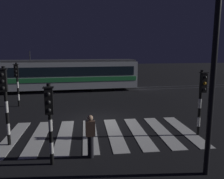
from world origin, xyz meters
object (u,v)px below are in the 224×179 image
Objects in this scene: traffic_light_corner_near_left at (5,94)px; traffic_light_corner_far_left at (17,78)px; traffic_light_corner_near_right at (202,93)px; street_lamp_near_kerb at (221,45)px; traffic_light_kerb_mid_left at (50,113)px; tram at (56,75)px; pedestrian_waiting_at_kerb at (90,136)px.

traffic_light_corner_near_left is 1.06× the size of traffic_light_corner_far_left.
traffic_light_corner_near_right is 0.48× the size of street_lamp_near_kerb.
traffic_light_corner_near_left reaches higher than traffic_light_kerb_mid_left.
traffic_light_kerb_mid_left is (2.99, -9.63, -0.19)m from traffic_light_corner_far_left.
tram reaches higher than pedestrian_waiting_at_kerb.
traffic_light_kerb_mid_left is (-6.92, -1.58, -0.16)m from traffic_light_corner_near_right.
traffic_light_corner_near_left is 4.11m from pedestrian_waiting_at_kerb.
traffic_light_corner_near_right reaches higher than pedestrian_waiting_at_kerb.
traffic_light_corner_far_left is 6.60m from tram.
traffic_light_kerb_mid_left is at bearing -47.58° from traffic_light_corner_near_left.
traffic_light_corner_near_left is at bearing -96.53° from tram.
traffic_light_corner_near_right is 7.10m from traffic_light_kerb_mid_left.
traffic_light_corner_near_left is 0.52× the size of street_lamp_near_kerb.
traffic_light_kerb_mid_left is (1.96, -2.15, -0.33)m from traffic_light_corner_near_left.
traffic_light_corner_near_right is 8.90m from traffic_light_corner_near_left.
street_lamp_near_kerb reaches higher than pedestrian_waiting_at_kerb.
street_lamp_near_kerb is (7.11, -4.03, 2.00)m from traffic_light_corner_near_left.
traffic_light_kerb_mid_left is at bearing -167.11° from traffic_light_corner_near_right.
traffic_light_corner_near_left is 8.42m from street_lamp_near_kerb.
traffic_light_corner_near_left reaches higher than pedestrian_waiting_at_kerb.
traffic_light_corner_near_left is at bearing 150.48° from street_lamp_near_kerb.
tram is at bearing 117.44° from traffic_light_corner_near_right.
traffic_light_corner_near_left is 13.65m from tram.
traffic_light_corner_near_right is 5.74m from pedestrian_waiting_at_kerb.
traffic_light_corner_near_right reaches higher than traffic_light_kerb_mid_left.
traffic_light_corner_far_left is 1.92× the size of pedestrian_waiting_at_kerb.
traffic_light_corner_far_left is 10.35m from pedestrian_waiting_at_kerb.
traffic_light_corner_far_left is at bearing 140.90° from traffic_light_corner_near_right.
traffic_light_corner_near_right is at bearing 62.95° from street_lamp_near_kerb.
traffic_light_corner_near_right is at bearing 12.53° from pedestrian_waiting_at_kerb.
traffic_light_corner_far_left is 14.26m from street_lamp_near_kerb.
pedestrian_waiting_at_kerb is (-3.70, 2.25, -3.43)m from street_lamp_near_kerb.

